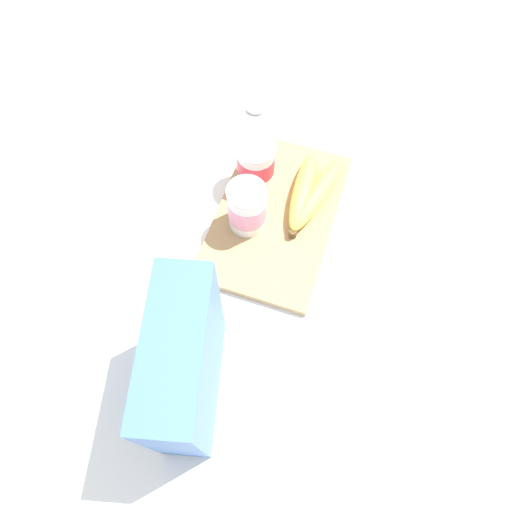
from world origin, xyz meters
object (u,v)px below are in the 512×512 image
banana_bunch (311,192)px  cereal_box (185,368)px  yogurt_cup_front (247,207)px  cutting_board (276,216)px  yogurt_cup_back (256,162)px  spoon (267,113)px

banana_bunch → cereal_box: bearing=168.5°
banana_bunch → yogurt_cup_front: bearing=132.3°
cutting_board → banana_bunch: size_ratio=1.75×
banana_bunch → cutting_board: bearing=137.2°
cutting_board → yogurt_cup_back: yogurt_cup_back is taller
banana_bunch → spoon: (0.18, 0.14, -0.03)m
yogurt_cup_front → yogurt_cup_back: size_ratio=1.12×
yogurt_cup_front → spoon: (0.26, 0.05, -0.06)m
cereal_box → yogurt_cup_front: size_ratio=2.49×
yogurt_cup_back → banana_bunch: size_ratio=0.46×
yogurt_cup_front → banana_bunch: 0.13m
spoon → yogurt_cup_front: bearing=-169.9°
cereal_box → yogurt_cup_back: cereal_box is taller
cereal_box → banana_bunch: cereal_box is taller
cutting_board → banana_bunch: banana_bunch is taller
cereal_box → yogurt_cup_back: 0.40m
yogurt_cup_front → yogurt_cup_back: bearing=9.7°
spoon → yogurt_cup_back: bearing=-169.7°
cutting_board → yogurt_cup_back: (0.07, 0.06, 0.05)m
cereal_box → spoon: (0.56, 0.06, -0.12)m
cereal_box → yogurt_cup_front: cereal_box is taller
cutting_board → yogurt_cup_front: size_ratio=3.37×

